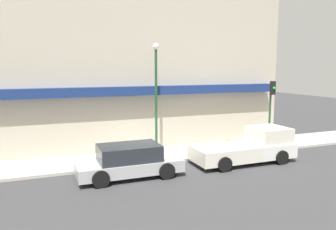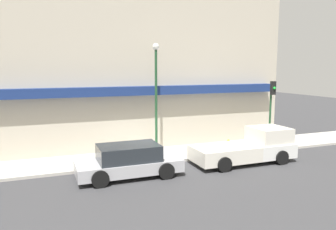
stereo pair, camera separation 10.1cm
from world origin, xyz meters
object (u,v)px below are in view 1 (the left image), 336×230
at_px(pickup_truck, 249,147).
at_px(parked_car, 129,161).
at_px(street_lamp, 156,86).
at_px(traffic_light, 271,102).
at_px(fire_hydrant, 228,145).

bearing_deg(pickup_truck, parked_car, 178.16).
xyz_separation_m(street_lamp, traffic_light, (6.91, -1.06, -1.03)).
height_order(street_lamp, traffic_light, street_lamp).
bearing_deg(fire_hydrant, parked_car, -162.05).
xyz_separation_m(parked_car, fire_hydrant, (6.46, 2.09, -0.27)).
height_order(pickup_truck, street_lamp, street_lamp).
xyz_separation_m(parked_car, street_lamp, (2.35, 2.98, 3.15)).
distance_m(street_lamp, traffic_light, 7.07).
bearing_deg(traffic_light, parked_car, -168.31).
relative_size(pickup_truck, fire_hydrant, 8.66).
bearing_deg(parked_car, pickup_truck, -0.19).
relative_size(parked_car, fire_hydrant, 7.50).
relative_size(parked_car, street_lamp, 0.77).
xyz_separation_m(fire_hydrant, traffic_light, (2.79, -0.18, 2.40)).
distance_m(parked_car, street_lamp, 4.93).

